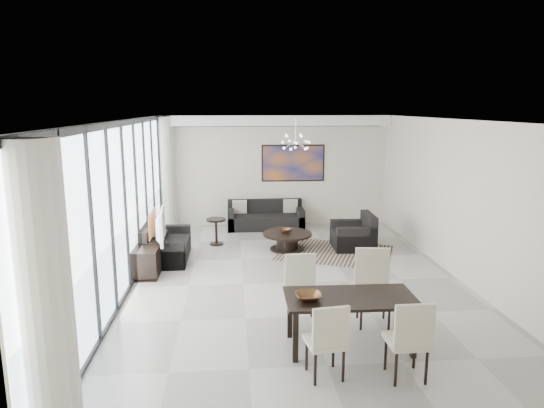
{
  "coord_description": "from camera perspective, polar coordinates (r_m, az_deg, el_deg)",
  "views": [
    {
      "loc": [
        -1.13,
        -8.24,
        3.13
      ],
      "look_at": [
        -0.35,
        1.02,
        1.25
      ],
      "focal_mm": 32.0,
      "sensor_mm": 36.0,
      "label": 1
    }
  ],
  "objects": [
    {
      "name": "rug",
      "position": [
        10.69,
        7.5,
        -5.67
      ],
      "size": [
        2.85,
        2.55,
        0.01
      ],
      "primitive_type": "cube",
      "rotation": [
        0.0,
        0.0,
        -0.38
      ],
      "color": "black",
      "rests_on": "floor"
    },
    {
      "name": "dining_chair_se",
      "position": [
        5.91,
        15.95,
        -14.67
      ],
      "size": [
        0.46,
        0.46,
        0.99
      ],
      "color": "beige",
      "rests_on": "floor"
    },
    {
      "name": "window_wall",
      "position": [
        8.58,
        -16.3,
        -0.2
      ],
      "size": [
        0.37,
        8.95,
        2.9
      ],
      "color": "silver",
      "rests_on": "floor"
    },
    {
      "name": "painting",
      "position": [
        12.9,
        2.51,
        4.83
      ],
      "size": [
        1.68,
        0.04,
        0.98
      ],
      "primitive_type": "cube",
      "color": "#BA6019",
      "rests_on": "room_shell"
    },
    {
      "name": "loveseat",
      "position": [
        10.34,
        -12.52,
        -4.97
      ],
      "size": [
        0.86,
        1.54,
        0.77
      ],
      "color": "black",
      "rests_on": "floor"
    },
    {
      "name": "bowl_coffee",
      "position": [
        10.77,
        1.64,
        -3.13
      ],
      "size": [
        0.3,
        0.3,
        0.08
      ],
      "primitive_type": "imported",
      "rotation": [
        0.0,
        0.0,
        -0.21
      ],
      "color": "brown",
      "rests_on": "coffee_table"
    },
    {
      "name": "dining_chair_sw",
      "position": [
        5.78,
        6.58,
        -15.28
      ],
      "size": [
        0.49,
        0.49,
        0.94
      ],
      "color": "beige",
      "rests_on": "floor"
    },
    {
      "name": "bowl_dining",
      "position": [
        6.31,
        4.32,
        -10.8
      ],
      "size": [
        0.33,
        0.33,
        0.08
      ],
      "primitive_type": "imported",
      "rotation": [
        0.0,
        0.0,
        0.0
      ],
      "color": "brown",
      "rests_on": "dining_table"
    },
    {
      "name": "soffit",
      "position": [
        12.6,
        0.36,
        9.79
      ],
      "size": [
        5.98,
        0.4,
        0.26
      ],
      "primitive_type": "cube",
      "color": "white",
      "rests_on": "room_shell"
    },
    {
      "name": "dining_table",
      "position": [
        6.51,
        9.18,
        -11.4
      ],
      "size": [
        1.71,
        0.87,
        0.71
      ],
      "color": "black",
      "rests_on": "floor"
    },
    {
      "name": "dining_chair_nw",
      "position": [
        7.22,
        3.46,
        -9.33
      ],
      "size": [
        0.47,
        0.47,
        1.0
      ],
      "color": "beige",
      "rests_on": "floor"
    },
    {
      "name": "room_shell",
      "position": [
        8.56,
        6.02,
        0.05
      ],
      "size": [
        6.0,
        9.0,
        2.9
      ],
      "color": "#A8A39B",
      "rests_on": "ground"
    },
    {
      "name": "television",
      "position": [
        9.66,
        -13.42,
        -2.55
      ],
      "size": [
        0.23,
        1.07,
        0.61
      ],
      "primitive_type": "imported",
      "rotation": [
        0.0,
        0.0,
        1.66
      ],
      "color": "gray",
      "rests_on": "tv_console"
    },
    {
      "name": "tv_console",
      "position": [
        9.9,
        -14.13,
        -5.72
      ],
      "size": [
        0.49,
        1.73,
        0.54
      ],
      "primitive_type": "cube",
      "color": "black",
      "rests_on": "floor"
    },
    {
      "name": "dining_chair_ne",
      "position": [
        7.31,
        11.79,
        -8.81
      ],
      "size": [
        0.56,
        0.56,
        1.09
      ],
      "color": "beige",
      "rests_on": "floor"
    },
    {
      "name": "coffee_table",
      "position": [
        10.76,
        1.8,
        -4.28
      ],
      "size": [
        1.1,
        1.1,
        0.38
      ],
      "color": "black",
      "rests_on": "floor"
    },
    {
      "name": "side_table",
      "position": [
        11.18,
        -6.58,
        -2.72
      ],
      "size": [
        0.44,
        0.44,
        0.61
      ],
      "color": "black",
      "rests_on": "floor"
    },
    {
      "name": "armchair",
      "position": [
        11.02,
        9.69,
        -3.79
      ],
      "size": [
        0.91,
        0.96,
        0.78
      ],
      "color": "black",
      "rests_on": "floor"
    },
    {
      "name": "sofa_main",
      "position": [
        12.67,
        -0.76,
        -1.75
      ],
      "size": [
        1.97,
        0.81,
        0.72
      ],
      "color": "black",
      "rests_on": "floor"
    },
    {
      "name": "chandelier",
      "position": [
        10.86,
        2.8,
        7.3
      ],
      "size": [
        0.66,
        0.66,
        0.71
      ],
      "color": "silver",
      "rests_on": "room_shell"
    }
  ]
}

